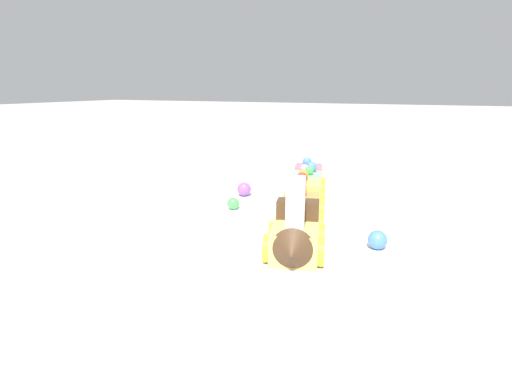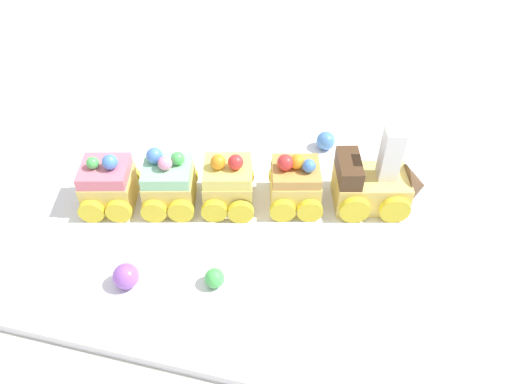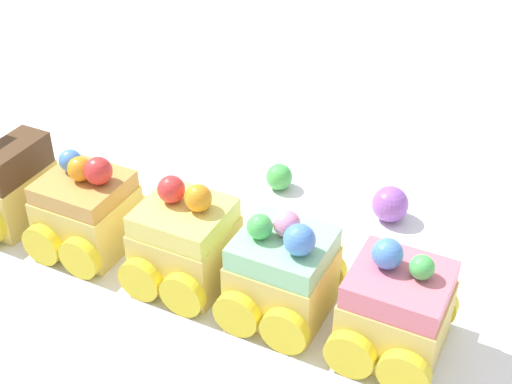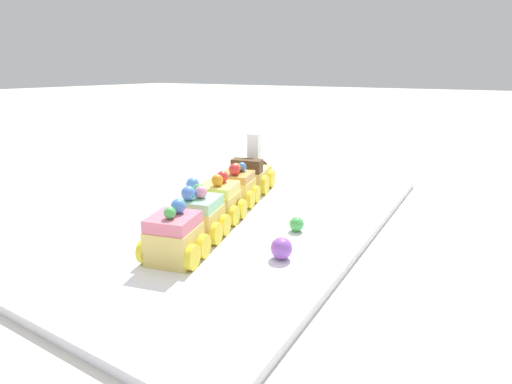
{
  "view_description": "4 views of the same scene",
  "coord_description": "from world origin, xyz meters",
  "px_view_note": "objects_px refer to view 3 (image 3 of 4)",
  "views": [
    {
      "loc": [
        0.58,
        0.22,
        0.22
      ],
      "look_at": [
        0.04,
        -0.02,
        0.07
      ],
      "focal_mm": 28.0,
      "sensor_mm": 36.0,
      "label": 1
    },
    {
      "loc": [
        0.1,
        -0.39,
        0.44
      ],
      "look_at": [
        -0.01,
        0.03,
        0.04
      ],
      "focal_mm": 35.0,
      "sensor_mm": 36.0,
      "label": 2
    },
    {
      "loc": [
        -0.31,
        0.28,
        0.33
      ],
      "look_at": [
        -0.04,
        -0.04,
        0.05
      ],
      "focal_mm": 50.0,
      "sensor_mm": 36.0,
      "label": 3
    },
    {
      "loc": [
        -0.51,
        -0.32,
        0.24
      ],
      "look_at": [
        0.04,
        0.01,
        0.04
      ],
      "focal_mm": 28.0,
      "sensor_mm": 36.0,
      "label": 4
    }
  ],
  "objects_px": {
    "cake_car_lemon": "(186,243)",
    "gumball_purple": "(390,204)",
    "cake_car_strawberry": "(396,312)",
    "gumball_green": "(279,177)",
    "cake_car_caramel": "(88,211)",
    "cake_car_mint": "(283,275)"
  },
  "relations": [
    {
      "from": "cake_car_strawberry",
      "to": "gumball_green",
      "type": "distance_m",
      "value": 0.18
    },
    {
      "from": "cake_car_caramel",
      "to": "cake_car_lemon",
      "type": "relative_size",
      "value": 1.0
    },
    {
      "from": "cake_car_caramel",
      "to": "gumball_green",
      "type": "distance_m",
      "value": 0.15
    },
    {
      "from": "gumball_purple",
      "to": "cake_car_mint",
      "type": "bearing_deg",
      "value": 89.78
    },
    {
      "from": "cake_car_caramel",
      "to": "cake_car_mint",
      "type": "distance_m",
      "value": 0.15
    },
    {
      "from": "cake_car_strawberry",
      "to": "cake_car_mint",
      "type": "bearing_deg",
      "value": 0.29
    },
    {
      "from": "cake_car_lemon",
      "to": "gumball_purple",
      "type": "distance_m",
      "value": 0.16
    },
    {
      "from": "cake_car_mint",
      "to": "cake_car_strawberry",
      "type": "distance_m",
      "value": 0.07
    },
    {
      "from": "cake_car_caramel",
      "to": "cake_car_mint",
      "type": "relative_size",
      "value": 1.0
    },
    {
      "from": "gumball_purple",
      "to": "gumball_green",
      "type": "height_order",
      "value": "gumball_purple"
    },
    {
      "from": "cake_car_caramel",
      "to": "gumball_green",
      "type": "relative_size",
      "value": 3.9
    },
    {
      "from": "cake_car_strawberry",
      "to": "gumball_green",
      "type": "height_order",
      "value": "cake_car_strawberry"
    },
    {
      "from": "cake_car_caramel",
      "to": "gumball_green",
      "type": "height_order",
      "value": "cake_car_caramel"
    },
    {
      "from": "cake_car_caramel",
      "to": "gumball_purple",
      "type": "height_order",
      "value": "cake_car_caramel"
    },
    {
      "from": "cake_car_lemon",
      "to": "gumball_purple",
      "type": "bearing_deg",
      "value": -129.56
    },
    {
      "from": "cake_car_caramel",
      "to": "cake_car_strawberry",
      "type": "relative_size",
      "value": 1.0
    },
    {
      "from": "gumball_green",
      "to": "gumball_purple",
      "type": "bearing_deg",
      "value": -166.45
    },
    {
      "from": "gumball_purple",
      "to": "cake_car_caramel",
      "type": "bearing_deg",
      "value": 48.15
    },
    {
      "from": "cake_car_caramel",
      "to": "cake_car_lemon",
      "type": "xyz_separation_m",
      "value": [
        -0.08,
        -0.02,
        0.0
      ]
    },
    {
      "from": "cake_car_mint",
      "to": "cake_car_caramel",
      "type": "bearing_deg",
      "value": -0.17
    },
    {
      "from": "cake_car_mint",
      "to": "gumball_purple",
      "type": "xyz_separation_m",
      "value": [
        -0.0,
        -0.13,
        -0.02
      ]
    },
    {
      "from": "cake_car_strawberry",
      "to": "gumball_purple",
      "type": "height_order",
      "value": "cake_car_strawberry"
    }
  ]
}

